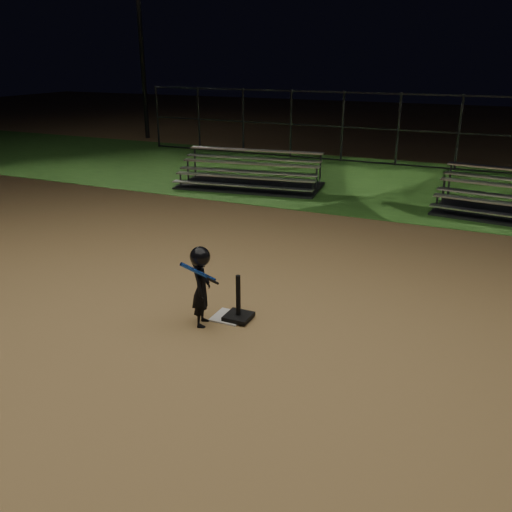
# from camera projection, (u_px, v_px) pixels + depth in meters

# --- Properties ---
(ground) EXTENTS (80.00, 80.00, 0.00)m
(ground) POSITION_uv_depth(u_px,v_px,m) (229.00, 318.00, 8.11)
(ground) COLOR olive
(ground) RESTS_ON ground
(grass_strip) EXTENTS (60.00, 8.00, 0.01)m
(grass_strip) POSITION_uv_depth(u_px,v_px,m) (376.00, 182.00, 16.63)
(grass_strip) COLOR #2B5D1E
(grass_strip) RESTS_ON ground
(home_plate) EXTENTS (0.45, 0.45, 0.02)m
(home_plate) POSITION_uv_depth(u_px,v_px,m) (229.00, 317.00, 8.10)
(home_plate) COLOR beige
(home_plate) RESTS_ON ground
(batting_tee) EXTENTS (0.38, 0.38, 0.69)m
(batting_tee) POSITION_uv_depth(u_px,v_px,m) (238.00, 311.00, 7.99)
(batting_tee) COLOR black
(batting_tee) RESTS_ON home_plate
(child_batter) EXTENTS (0.46, 0.61, 1.20)m
(child_batter) POSITION_uv_depth(u_px,v_px,m) (201.00, 284.00, 7.69)
(child_batter) COLOR black
(child_batter) RESTS_ON ground
(bleacher_left) EXTENTS (4.39, 2.57, 1.02)m
(bleacher_left) POSITION_uv_depth(u_px,v_px,m) (250.00, 180.00, 16.01)
(bleacher_left) COLOR silver
(bleacher_left) RESTS_ON ground
(backstop_fence) EXTENTS (20.08, 0.08, 2.50)m
(backstop_fence) POSITION_uv_depth(u_px,v_px,m) (398.00, 130.00, 18.75)
(backstop_fence) COLOR #38383D
(backstop_fence) RESTS_ON ground
(light_pole_left) EXTENTS (0.90, 0.53, 8.30)m
(light_pole_left) POSITION_uv_depth(u_px,v_px,m) (139.00, 25.00, 23.75)
(light_pole_left) COLOR #2D2D30
(light_pole_left) RESTS_ON ground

